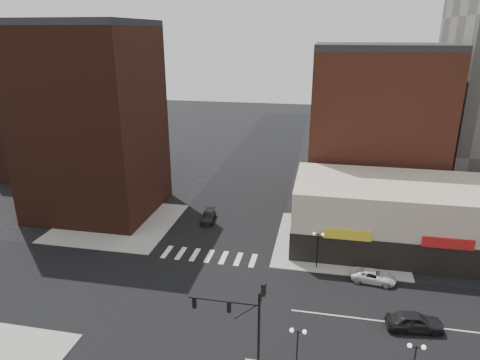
# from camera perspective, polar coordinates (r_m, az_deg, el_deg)

# --- Properties ---
(ground) EXTENTS (240.00, 240.00, 0.00)m
(ground) POSITION_cam_1_polar(r_m,az_deg,el_deg) (43.10, -6.98, -15.31)
(ground) COLOR black
(ground) RESTS_ON ground
(road_ew) EXTENTS (200.00, 14.00, 0.02)m
(road_ew) POSITION_cam_1_polar(r_m,az_deg,el_deg) (43.09, -6.99, -15.30)
(road_ew) COLOR black
(road_ew) RESTS_ON ground
(road_ns) EXTENTS (14.00, 200.00, 0.02)m
(road_ns) POSITION_cam_1_polar(r_m,az_deg,el_deg) (43.09, -6.99, -15.30)
(road_ns) COLOR black
(road_ns) RESTS_ON ground
(sidewalk_nw) EXTENTS (15.00, 15.00, 0.12)m
(sidewalk_nw) POSITION_cam_1_polar(r_m,az_deg,el_deg) (59.95, -15.96, -5.48)
(sidewalk_nw) COLOR gray
(sidewalk_nw) RESTS_ON ground
(sidewalk_ne) EXTENTS (15.00, 15.00, 0.12)m
(sidewalk_ne) POSITION_cam_1_polar(r_m,az_deg,el_deg) (53.87, 13.03, -8.11)
(sidewalk_ne) COLOR gray
(sidewalk_ne) RESTS_ON ground
(building_nw) EXTENTS (16.00, 15.00, 25.00)m
(building_nw) POSITION_cam_1_polar(r_m,az_deg,el_deg) (61.68, -19.10, 7.08)
(building_nw) COLOR #3A1B12
(building_nw) RESTS_ON ground
(building_nw_low) EXTENTS (20.00, 18.00, 12.00)m
(building_nw_low) POSITION_cam_1_polar(r_m,az_deg,el_deg) (82.62, -21.16, 5.06)
(building_nw_low) COLOR #3A1B12
(building_nw_low) RESTS_ON ground
(building_ne_midrise) EXTENTS (18.00, 15.00, 22.00)m
(building_ne_midrise) POSITION_cam_1_polar(r_m,az_deg,el_deg) (64.82, 17.53, 6.43)
(building_ne_midrise) COLOR brown
(building_ne_midrise) RESTS_ON ground
(building_ne_row) EXTENTS (24.20, 12.20, 8.00)m
(building_ne_row) POSITION_cam_1_polar(r_m,az_deg,el_deg) (53.67, 20.24, -5.13)
(building_ne_row) COLOR #B8A892
(building_ne_row) RESTS_ON ground
(traffic_signal) EXTENTS (5.59, 3.09, 7.77)m
(traffic_signal) POSITION_cam_1_polar(r_m,az_deg,el_deg) (32.51, 0.91, -17.32)
(traffic_signal) COLOR black
(traffic_signal) RESTS_ON ground
(street_lamp_se_a) EXTENTS (1.22, 0.32, 4.16)m
(street_lamp_se_a) POSITION_cam_1_polar(r_m,az_deg,el_deg) (33.08, 7.69, -20.45)
(street_lamp_se_a) COLOR black
(street_lamp_se_a) RESTS_ON sidewalk_se
(street_lamp_se_b) EXTENTS (1.22, 0.32, 4.16)m
(street_lamp_se_b) POSITION_cam_1_polar(r_m,az_deg,el_deg) (33.82, 22.31, -20.92)
(street_lamp_se_b) COLOR black
(street_lamp_se_b) RESTS_ON sidewalk_se
(street_lamp_ne) EXTENTS (1.22, 0.32, 4.16)m
(street_lamp_ne) POSITION_cam_1_polar(r_m,az_deg,el_deg) (46.55, 10.36, -8.00)
(street_lamp_ne) COLOR black
(street_lamp_ne) RESTS_ON sidewalk_ne
(white_suv) EXTENTS (4.69, 2.57, 1.25)m
(white_suv) POSITION_cam_1_polar(r_m,az_deg,el_deg) (46.89, 17.37, -12.14)
(white_suv) COLOR silver
(white_suv) RESTS_ON ground
(dark_sedan_east) EXTENTS (4.97, 2.47, 1.63)m
(dark_sedan_east) POSITION_cam_1_polar(r_m,az_deg,el_deg) (41.37, 22.25, -17.06)
(dark_sedan_east) COLOR black
(dark_sedan_east) RESTS_ON ground
(dark_sedan_north) EXTENTS (2.29, 4.53, 1.26)m
(dark_sedan_north) POSITION_cam_1_polar(r_m,az_deg,el_deg) (58.23, -4.25, -4.88)
(dark_sedan_north) COLOR black
(dark_sedan_north) RESTS_ON ground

